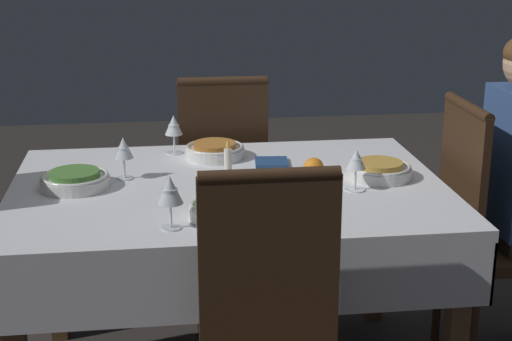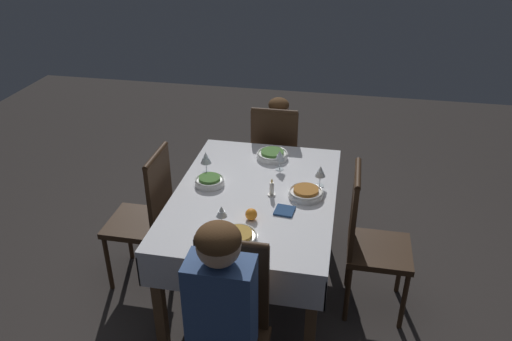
# 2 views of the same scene
# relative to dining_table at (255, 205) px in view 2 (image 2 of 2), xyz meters

# --- Properties ---
(ground_plane) EXTENTS (8.00, 8.00, 0.00)m
(ground_plane) POSITION_rel_dining_table_xyz_m (0.00, 0.00, -0.66)
(ground_plane) COLOR #332D2B
(dining_table) EXTENTS (1.41, 1.00, 0.75)m
(dining_table) POSITION_rel_dining_table_xyz_m (0.00, 0.00, 0.00)
(dining_table) COLOR silver
(dining_table) RESTS_ON ground_plane
(chair_east) EXTENTS (0.39, 0.39, 0.99)m
(chair_east) POSITION_rel_dining_table_xyz_m (0.92, 0.05, -0.12)
(chair_east) COLOR #382314
(chair_east) RESTS_ON ground_plane
(chair_west) EXTENTS (0.39, 0.39, 0.99)m
(chair_west) POSITION_rel_dining_table_xyz_m (-0.92, -0.01, -0.12)
(chair_west) COLOR #382314
(chair_west) RESTS_ON ground_plane
(chair_north) EXTENTS (0.39, 0.39, 0.99)m
(chair_north) POSITION_rel_dining_table_xyz_m (0.04, 0.72, -0.12)
(chair_north) COLOR #382314
(chair_north) RESTS_ON ground_plane
(chair_south) EXTENTS (0.39, 0.39, 0.99)m
(chair_south) POSITION_rel_dining_table_xyz_m (0.05, -0.72, -0.12)
(chair_south) COLOR #382314
(chair_south) RESTS_ON ground_plane
(person_adult_denim) EXTENTS (0.34, 0.30, 1.22)m
(person_adult_denim) POSITION_rel_dining_table_xyz_m (1.07, 0.05, 0.03)
(person_adult_denim) COLOR #4C4233
(person_adult_denim) RESTS_ON ground_plane
(person_child_dark) EXTENTS (0.33, 0.30, 1.00)m
(person_child_dark) POSITION_rel_dining_table_xyz_m (-1.09, -0.01, -0.11)
(person_child_dark) COLOR #383342
(person_child_dark) RESTS_ON ground_plane
(bowl_east) EXTENTS (0.22, 0.22, 0.06)m
(bowl_east) POSITION_rel_dining_table_xyz_m (0.50, 0.01, 0.11)
(bowl_east) COLOR white
(bowl_east) RESTS_ON dining_table
(wine_glass_east) EXTENTS (0.06, 0.06, 0.14)m
(wine_glass_east) POSITION_rel_dining_table_xyz_m (0.39, -0.11, 0.18)
(wine_glass_east) COLOR white
(wine_glass_east) RESTS_ON dining_table
(bowl_west) EXTENTS (0.22, 0.22, 0.06)m
(bowl_west) POSITION_rel_dining_table_xyz_m (-0.49, 0.03, 0.11)
(bowl_west) COLOR white
(bowl_west) RESTS_ON dining_table
(wine_glass_west) EXTENTS (0.06, 0.06, 0.14)m
(wine_glass_west) POSITION_rel_dining_table_xyz_m (-0.33, 0.10, 0.19)
(wine_glass_west) COLOR white
(wine_glass_west) RESTS_ON dining_table
(bowl_north) EXTENTS (0.21, 0.21, 0.06)m
(bowl_north) POSITION_rel_dining_table_xyz_m (-0.02, 0.32, 0.11)
(bowl_north) COLOR white
(bowl_north) RESTS_ON dining_table
(wine_glass_north) EXTENTS (0.07, 0.07, 0.14)m
(wine_glass_north) POSITION_rel_dining_table_xyz_m (-0.16, 0.39, 0.19)
(wine_glass_north) COLOR white
(wine_glass_north) RESTS_ON dining_table
(bowl_south) EXTENTS (0.19, 0.19, 0.06)m
(bowl_south) POSITION_rel_dining_table_xyz_m (-0.05, -0.30, 0.11)
(bowl_south) COLOR white
(bowl_south) RESTS_ON dining_table
(wine_glass_south) EXTENTS (0.07, 0.07, 0.15)m
(wine_glass_south) POSITION_rel_dining_table_xyz_m (-0.19, -0.37, 0.20)
(wine_glass_south) COLOR white
(wine_glass_south) RESTS_ON dining_table
(candle_centerpiece) EXTENTS (0.05, 0.05, 0.12)m
(candle_centerpiece) POSITION_rel_dining_table_xyz_m (0.01, 0.11, 0.13)
(candle_centerpiece) COLOR beige
(candle_centerpiece) RESTS_ON dining_table
(orange_fruit) EXTENTS (0.07, 0.07, 0.07)m
(orange_fruit) POSITION_rel_dining_table_xyz_m (0.29, 0.04, 0.12)
(orange_fruit) COLOR orange
(orange_fruit) RESTS_ON dining_table
(napkin_red_folded) EXTENTS (0.12, 0.12, 0.01)m
(napkin_red_folded) POSITION_rel_dining_table_xyz_m (0.17, 0.21, 0.09)
(napkin_red_folded) COLOR navy
(napkin_red_folded) RESTS_ON dining_table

